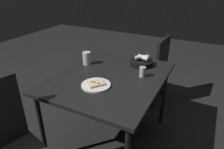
{
  "coord_description": "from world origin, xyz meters",
  "views": [
    {
      "loc": [
        -0.77,
        1.43,
        1.55
      ],
      "look_at": [
        -0.03,
        0.02,
        0.77
      ],
      "focal_mm": 32.63,
      "sensor_mm": 36.0,
      "label": 1
    }
  ],
  "objects_px": {
    "dining_table": "(110,82)",
    "pizza_plate": "(96,85)",
    "chair_far": "(152,65)",
    "bread_basket": "(141,62)",
    "pepper_shaker": "(142,72)",
    "beer_glass": "(87,59)",
    "chair_near": "(4,146)"
  },
  "relations": [
    {
      "from": "dining_table",
      "to": "pepper_shaker",
      "type": "xyz_separation_m",
      "value": [
        -0.26,
        -0.12,
        0.1
      ]
    },
    {
      "from": "bread_basket",
      "to": "chair_far",
      "type": "height_order",
      "value": "chair_far"
    },
    {
      "from": "pizza_plate",
      "to": "bread_basket",
      "type": "distance_m",
      "value": 0.6
    },
    {
      "from": "pizza_plate",
      "to": "pepper_shaker",
      "type": "distance_m",
      "value": 0.43
    },
    {
      "from": "beer_glass",
      "to": "pepper_shaker",
      "type": "height_order",
      "value": "beer_glass"
    },
    {
      "from": "bread_basket",
      "to": "chair_far",
      "type": "xyz_separation_m",
      "value": [
        0.04,
        -0.57,
        -0.27
      ]
    },
    {
      "from": "chair_far",
      "to": "dining_table",
      "type": "bearing_deg",
      "value": 82.12
    },
    {
      "from": "pizza_plate",
      "to": "pepper_shaker",
      "type": "height_order",
      "value": "pepper_shaker"
    },
    {
      "from": "pepper_shaker",
      "to": "chair_far",
      "type": "bearing_deg",
      "value": -80.44
    },
    {
      "from": "beer_glass",
      "to": "pepper_shaker",
      "type": "xyz_separation_m",
      "value": [
        -0.59,
        0.01,
        -0.01
      ]
    },
    {
      "from": "dining_table",
      "to": "pizza_plate",
      "type": "distance_m",
      "value": 0.22
    },
    {
      "from": "chair_near",
      "to": "chair_far",
      "type": "bearing_deg",
      "value": -103.67
    },
    {
      "from": "pizza_plate",
      "to": "chair_near",
      "type": "distance_m",
      "value": 0.76
    },
    {
      "from": "dining_table",
      "to": "pizza_plate",
      "type": "height_order",
      "value": "pizza_plate"
    },
    {
      "from": "beer_glass",
      "to": "pepper_shaker",
      "type": "distance_m",
      "value": 0.59
    },
    {
      "from": "beer_glass",
      "to": "chair_far",
      "type": "relative_size",
      "value": 0.14
    },
    {
      "from": "beer_glass",
      "to": "chair_far",
      "type": "bearing_deg",
      "value": -119.52
    },
    {
      "from": "pepper_shaker",
      "to": "beer_glass",
      "type": "bearing_deg",
      "value": -0.96
    },
    {
      "from": "dining_table",
      "to": "pizza_plate",
      "type": "relative_size",
      "value": 4.66
    },
    {
      "from": "bread_basket",
      "to": "chair_near",
      "type": "height_order",
      "value": "chair_near"
    },
    {
      "from": "bread_basket",
      "to": "dining_table",
      "type": "bearing_deg",
      "value": 64.76
    },
    {
      "from": "bread_basket",
      "to": "pepper_shaker",
      "type": "xyz_separation_m",
      "value": [
        -0.1,
        0.24,
        0.01
      ]
    },
    {
      "from": "bread_basket",
      "to": "chair_far",
      "type": "relative_size",
      "value": 0.26
    },
    {
      "from": "dining_table",
      "to": "pizza_plate",
      "type": "xyz_separation_m",
      "value": [
        0.01,
        0.21,
        0.07
      ]
    },
    {
      "from": "chair_far",
      "to": "bread_basket",
      "type": "bearing_deg",
      "value": 94.08
    },
    {
      "from": "dining_table",
      "to": "beer_glass",
      "type": "bearing_deg",
      "value": -21.41
    },
    {
      "from": "dining_table",
      "to": "chair_far",
      "type": "relative_size",
      "value": 1.27
    },
    {
      "from": "pepper_shaker",
      "to": "chair_far",
      "type": "xyz_separation_m",
      "value": [
        0.14,
        -0.81,
        -0.28
      ]
    },
    {
      "from": "beer_glass",
      "to": "chair_near",
      "type": "bearing_deg",
      "value": 90.72
    },
    {
      "from": "bread_basket",
      "to": "pepper_shaker",
      "type": "height_order",
      "value": "bread_basket"
    },
    {
      "from": "pepper_shaker",
      "to": "chair_near",
      "type": "relative_size",
      "value": 0.09
    },
    {
      "from": "beer_glass",
      "to": "pizza_plate",
      "type": "bearing_deg",
      "value": 132.69
    }
  ]
}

